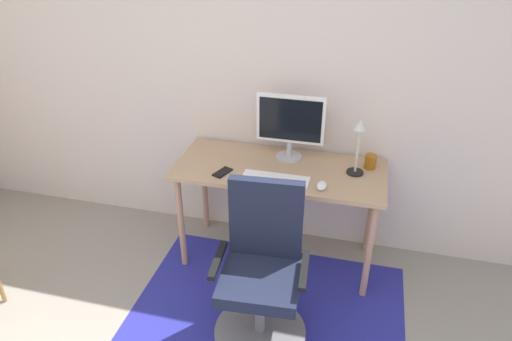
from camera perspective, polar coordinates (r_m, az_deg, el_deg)
name	(u,v)px	position (r m, az deg, el deg)	size (l,w,h in m)	color
wall_back	(267,71)	(3.24, 1.33, 12.21)	(6.00, 0.10, 2.60)	beige
area_rug	(264,323)	(3.04, 0.97, -18.37)	(1.72, 1.46, 0.01)	navy
desk	(279,178)	(3.12, 2.91, -0.99)	(1.40, 0.60, 0.77)	tan
monitor	(290,122)	(3.10, 4.31, 6.02)	(0.46, 0.18, 0.45)	#B2B2B7
keyboard	(276,179)	(2.93, 2.44, -1.05)	(0.43, 0.13, 0.02)	white
computer_mouse	(322,186)	(2.87, 8.16, -1.88)	(0.06, 0.10, 0.03)	white
coffee_cup	(370,162)	(3.14, 14.01, 1.08)	(0.08, 0.08, 0.10)	#955411
cell_phone	(222,172)	(3.01, -4.18, -0.22)	(0.07, 0.14, 0.01)	black
desk_lamp	(359,139)	(2.96, 12.66, 3.81)	(0.11, 0.11, 0.38)	black
office_chair	(262,282)	(2.74, 0.72, -13.71)	(0.55, 0.55, 0.99)	slate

